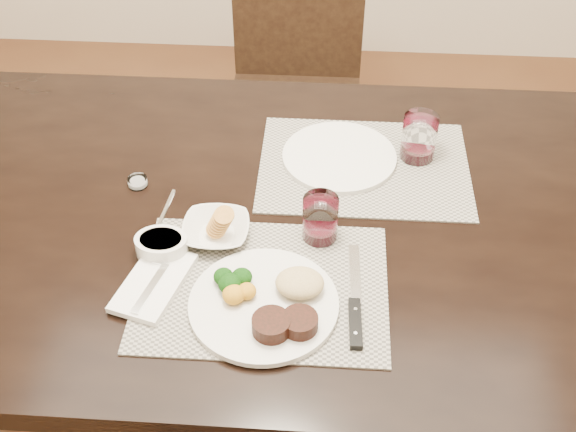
# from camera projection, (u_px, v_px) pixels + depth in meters

# --- Properties ---
(ground_plane) EXTENTS (4.50, 4.50, 0.00)m
(ground_plane) POSITION_uv_depth(u_px,v_px,m) (275.00, 413.00, 1.99)
(ground_plane) COLOR #442516
(ground_plane) RESTS_ON ground
(dining_table) EXTENTS (2.00, 1.00, 0.75)m
(dining_table) POSITION_uv_depth(u_px,v_px,m) (271.00, 240.00, 1.54)
(dining_table) COLOR black
(dining_table) RESTS_ON ground
(chair_far) EXTENTS (0.42, 0.42, 0.90)m
(chair_far) POSITION_uv_depth(u_px,v_px,m) (296.00, 76.00, 2.34)
(chair_far) COLOR black
(chair_far) RESTS_ON ground
(placemat_near) EXTENTS (0.46, 0.34, 0.00)m
(placemat_near) POSITION_uv_depth(u_px,v_px,m) (263.00, 287.00, 1.33)
(placemat_near) COLOR gray
(placemat_near) RESTS_ON dining_table
(placemat_far) EXTENTS (0.46, 0.34, 0.00)m
(placemat_far) POSITION_uv_depth(u_px,v_px,m) (364.00, 166.00, 1.59)
(placemat_far) COLOR gray
(placemat_far) RESTS_ON dining_table
(dinner_plate) EXTENTS (0.27, 0.27, 0.05)m
(dinner_plate) POSITION_uv_depth(u_px,v_px,m) (271.00, 302.00, 1.28)
(dinner_plate) COLOR silver
(dinner_plate) RESTS_ON placemat_near
(napkin_fork) EXTENTS (0.14, 0.20, 0.02)m
(napkin_fork) POSITION_uv_depth(u_px,v_px,m) (154.00, 282.00, 1.33)
(napkin_fork) COLOR silver
(napkin_fork) RESTS_ON placemat_near
(steak_knife) EXTENTS (0.02, 0.25, 0.01)m
(steak_knife) POSITION_uv_depth(u_px,v_px,m) (355.00, 311.00, 1.28)
(steak_knife) COLOR white
(steak_knife) RESTS_ON placemat_near
(cracker_bowl) EXTENTS (0.13, 0.13, 0.06)m
(cracker_bowl) POSITION_uv_depth(u_px,v_px,m) (216.00, 230.00, 1.41)
(cracker_bowl) COLOR silver
(cracker_bowl) RESTS_ON placemat_near
(sauce_ramekin) EXTENTS (0.10, 0.15, 0.08)m
(sauce_ramekin) POSITION_uv_depth(u_px,v_px,m) (162.00, 245.00, 1.38)
(sauce_ramekin) COLOR silver
(sauce_ramekin) RESTS_ON placemat_near
(wine_glass_near) EXTENTS (0.07, 0.07, 0.10)m
(wine_glass_near) POSITION_uv_depth(u_px,v_px,m) (320.00, 220.00, 1.40)
(wine_glass_near) COLOR silver
(wine_glass_near) RESTS_ON placemat_near
(far_plate) EXTENTS (0.25, 0.25, 0.01)m
(far_plate) POSITION_uv_depth(u_px,v_px,m) (339.00, 157.00, 1.61)
(far_plate) COLOR silver
(far_plate) RESTS_ON placemat_far
(wine_glass_far) EXTENTS (0.08, 0.08, 0.11)m
(wine_glass_far) POSITION_uv_depth(u_px,v_px,m) (419.00, 139.00, 1.58)
(wine_glass_far) COLOR silver
(wine_glass_far) RESTS_ON placemat_far
(salt_cellar) EXTENTS (0.04, 0.04, 0.02)m
(salt_cellar) POSITION_uv_depth(u_px,v_px,m) (138.00, 182.00, 1.54)
(salt_cellar) COLOR silver
(salt_cellar) RESTS_ON dining_table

